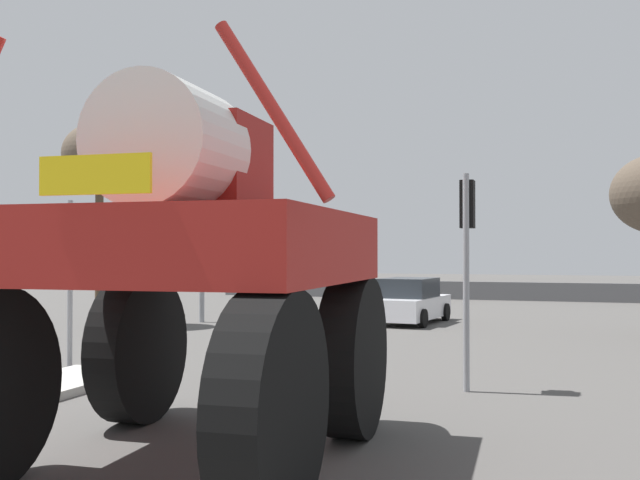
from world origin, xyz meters
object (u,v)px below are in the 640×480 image
(traffic_signal_near_right, at_px, (467,232))
(bare_tree_left, at_px, (100,157))
(oversize_sprayer, at_px, (189,274))
(streetlight_far_left, at_px, (206,205))
(traffic_signal_near_left, at_px, (75,246))
(sedan_ahead, at_px, (410,302))

(traffic_signal_near_right, distance_m, bare_tree_left, 15.18)
(oversize_sprayer, distance_m, traffic_signal_near_right, 6.03)
(streetlight_far_left, bearing_deg, traffic_signal_near_right, -44.21)
(traffic_signal_near_right, xyz_separation_m, bare_tree_left, (-12.80, 7.68, 2.77))
(traffic_signal_near_left, bearing_deg, sedan_ahead, 67.50)
(traffic_signal_near_right, bearing_deg, bare_tree_left, 149.04)
(sedan_ahead, distance_m, bare_tree_left, 11.34)
(traffic_signal_near_right, bearing_deg, streetlight_far_left, 135.79)
(oversize_sprayer, distance_m, traffic_signal_near_left, 7.80)
(sedan_ahead, relative_size, traffic_signal_near_right, 1.14)
(streetlight_far_left, height_order, bare_tree_left, streetlight_far_left)
(traffic_signal_near_left, distance_m, traffic_signal_near_right, 8.08)
(sedan_ahead, height_order, traffic_signal_near_right, traffic_signal_near_right)
(sedan_ahead, relative_size, bare_tree_left, 0.65)
(oversize_sprayer, relative_size, bare_tree_left, 0.82)
(sedan_ahead, bearing_deg, oversize_sprayer, -170.53)
(traffic_signal_near_right, bearing_deg, sedan_ahead, 105.88)
(oversize_sprayer, relative_size, streetlight_far_left, 0.76)
(traffic_signal_near_right, height_order, streetlight_far_left, streetlight_far_left)
(sedan_ahead, relative_size, streetlight_far_left, 0.60)
(bare_tree_left, bearing_deg, oversize_sprayer, -51.93)
(oversize_sprayer, bearing_deg, bare_tree_left, 35.77)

